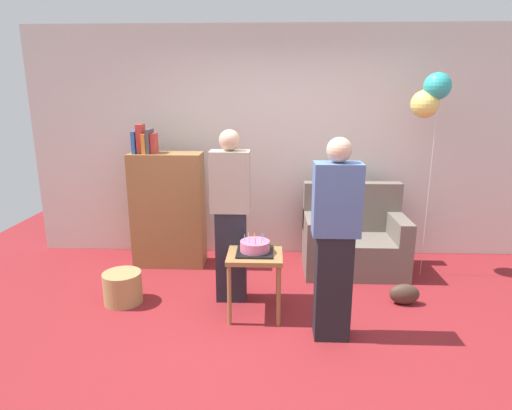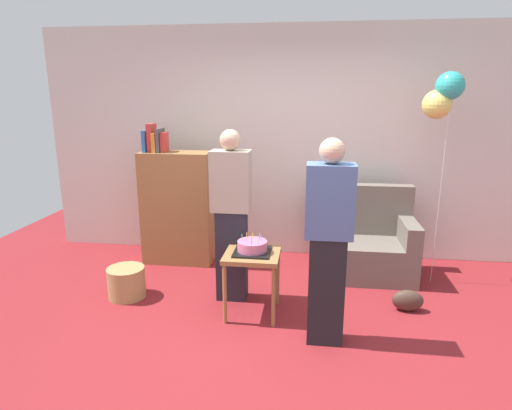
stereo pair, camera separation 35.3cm
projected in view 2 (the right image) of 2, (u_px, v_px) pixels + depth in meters
name	position (u px, v px, depth m)	size (l,w,h in m)	color
ground_plane	(276.00, 339.00, 3.51)	(8.00, 8.00, 0.00)	maroon
wall_back	(292.00, 144.00, 5.14)	(6.00, 0.10, 2.70)	silver
couch	(361.00, 244.00, 4.73)	(1.10, 0.70, 0.96)	#6B6056
bookshelf	(177.00, 206.00, 5.00)	(0.80, 0.36, 1.61)	olive
side_table	(252.00, 262.00, 3.81)	(0.48, 0.48, 0.58)	olive
birthday_cake	(252.00, 247.00, 3.78)	(0.32, 0.32, 0.17)	black
person_blowing_candles	(231.00, 215.00, 4.03)	(0.36, 0.22, 1.63)	#23232D
person_holding_cake	(328.00, 243.00, 3.30)	(0.36, 0.22, 1.63)	black
wicker_basket	(126.00, 282.00, 4.21)	(0.36, 0.36, 0.30)	#A88451
handbag	(408.00, 300.00, 3.95)	(0.28, 0.14, 0.20)	#473328
balloon_bunch	(443.00, 96.00, 4.19)	(0.37, 0.32, 2.14)	silver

